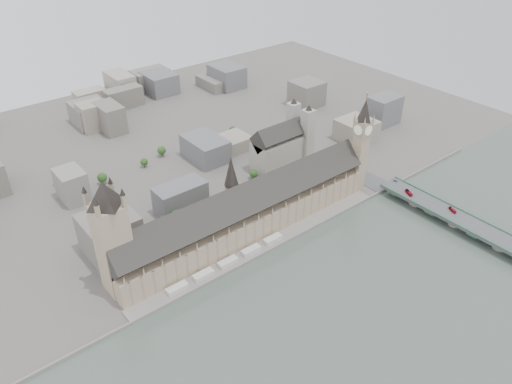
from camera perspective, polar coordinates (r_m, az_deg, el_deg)
ground at (r=452.83m, az=0.36°, el=-5.86°), size 900.00×900.00×0.00m
river_thames at (r=377.09m, az=17.25°, el=-17.94°), size 600.00×600.00×0.00m
embankment_wall at (r=442.99m, az=1.59°, el=-6.66°), size 600.00×1.50×3.00m
river_terrace at (r=447.72m, az=0.97°, el=-6.23°), size 270.00×15.00×2.00m
terrace_tents at (r=427.48m, az=-3.24°, el=-8.00°), size 118.00×7.00×4.00m
palace_of_westminster at (r=451.47m, az=-1.21°, el=-2.40°), size 265.00×40.73×55.44m
elizabeth_tower at (r=510.55m, az=11.96°, el=5.95°), size 17.00×17.00×107.50m
victoria_tower at (r=389.83m, az=-16.21°, el=-4.50°), size 30.00×30.00×100.00m
central_tower at (r=431.32m, az=-2.83°, el=1.32°), size 13.00×13.00×48.00m
westminster_bridge at (r=510.64m, az=21.13°, el=-2.66°), size 25.00×325.00×10.25m
bridge_parapets at (r=493.04m, az=25.52°, el=-4.40°), size 25.00×235.00×1.15m
westminster_abbey at (r=560.58m, az=3.04°, el=5.41°), size 68.00×36.00×64.00m
city_skyline_inland at (r=623.23m, az=-14.11°, el=6.77°), size 720.00×360.00×38.00m
park_trees at (r=482.54m, az=-5.07°, el=-2.14°), size 110.00×30.00×15.00m
red_bus_north at (r=522.08m, az=17.06°, el=-0.07°), size 6.98×11.30×3.12m
red_bus_south at (r=509.86m, az=21.53°, el=-1.93°), size 6.18×9.96×2.75m
car_approach at (r=539.89m, az=15.66°, el=1.25°), size 3.72×5.57×1.50m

